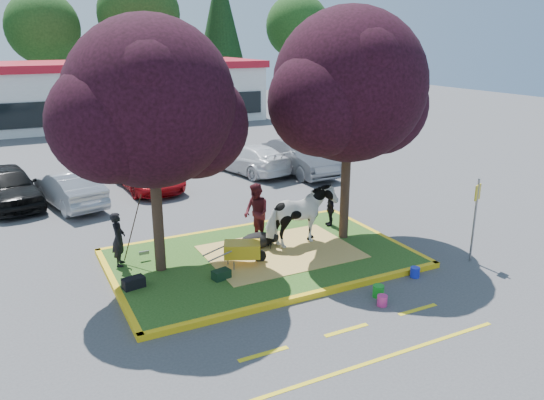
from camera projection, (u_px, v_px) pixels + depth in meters
name	position (u px, v px, depth m)	size (l,w,h in m)	color
ground	(262.00, 260.00, 15.06)	(90.00, 90.00, 0.00)	#424244
median_island	(262.00, 258.00, 15.03)	(8.00, 5.00, 0.15)	#224916
curb_near	(308.00, 296.00, 12.83)	(8.30, 0.16, 0.15)	yellow
curb_far	(227.00, 230.00, 17.23)	(8.30, 0.16, 0.15)	yellow
curb_left	(116.00, 287.00, 13.27)	(0.16, 5.30, 0.15)	yellow
curb_right	(378.00, 235.00, 16.80)	(0.16, 5.30, 0.15)	yellow
straw_bedding	(281.00, 252.00, 15.27)	(4.20, 3.00, 0.01)	#E9C060
tree_purple_left	(151.00, 111.00, 12.89)	(5.06, 4.20, 6.51)	black
tree_purple_right	(350.00, 93.00, 15.13)	(5.30, 4.40, 6.82)	black
fire_lane_stripe_a	(263.00, 354.00, 10.61)	(1.10, 0.12, 0.01)	yellow
fire_lane_stripe_b	(346.00, 330.00, 11.47)	(1.10, 0.12, 0.01)	yellow
fire_lane_stripe_c	(418.00, 310.00, 12.34)	(1.10, 0.12, 0.01)	yellow
fire_lane_long	(381.00, 359.00, 10.45)	(6.00, 0.10, 0.01)	yellow
retail_building	(121.00, 91.00, 39.10)	(20.40, 8.40, 4.40)	silver
treeline	(83.00, 17.00, 45.36)	(46.58, 7.80, 14.63)	black
cow	(300.00, 216.00, 15.52)	(0.97, 2.13, 1.80)	silver
calf	(257.00, 240.00, 15.51)	(1.05, 0.60, 0.46)	black
handler	(118.00, 239.00, 14.20)	(0.54, 0.36, 1.49)	black
visitor_a	(256.00, 213.00, 15.88)	(0.86, 0.67, 1.77)	#45131A
visitor_b	(330.00, 209.00, 17.29)	(0.64, 0.27, 1.10)	black
wheelbarrow	(243.00, 250.00, 14.25)	(1.72, 0.92, 0.66)	black
gear_bag_dark	(134.00, 283.00, 13.05)	(0.53, 0.29, 0.27)	black
gear_bag_green	(221.00, 274.00, 13.54)	(0.45, 0.28, 0.24)	black
sign_post	(475.00, 211.00, 14.58)	(0.33, 0.15, 2.42)	slate
bucket_green	(378.00, 291.00, 12.92)	(0.28, 0.28, 0.30)	#17961F
bucket_pink	(382.00, 301.00, 12.49)	(0.24, 0.24, 0.26)	#D62F7A
bucket_blue	(415.00, 272.00, 13.99)	(0.25, 0.25, 0.27)	#192AC8
car_black	(8.00, 186.00, 19.74)	(1.78, 4.43, 1.51)	black
car_silver	(70.00, 189.00, 19.73)	(1.43, 4.10, 1.35)	#9EA0A6
car_red	(148.00, 174.00, 22.07)	(2.09, 4.52, 1.26)	#A90E14
car_white	(249.00, 159.00, 24.60)	(1.88, 4.63, 1.34)	white
car_grey	(300.00, 157.00, 24.40)	(1.65, 4.73, 1.56)	slate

